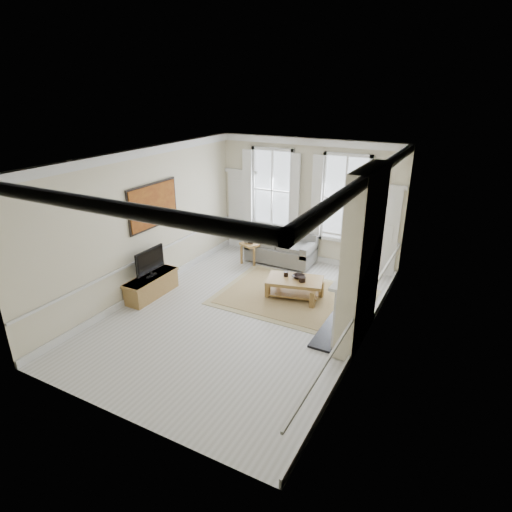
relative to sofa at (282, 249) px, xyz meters
The scene contains 23 objects.
floor 3.17m from the sofa, 80.64° to the right, with size 7.20×7.20×0.00m, color #B7B5AD.
ceiling 4.38m from the sofa, 80.64° to the right, with size 7.20×7.20×0.00m, color white.
back_wall 1.52m from the sofa, 43.81° to the left, with size 5.20×5.20×0.00m, color beige.
left_wall 3.98m from the sofa, 123.89° to the right, with size 7.20×7.20×0.00m, color beige.
right_wall 4.60m from the sofa, 44.97° to the right, with size 7.20×7.20×0.00m, color beige.
window_left 1.69m from the sofa, 140.63° to the left, with size 1.26×0.20×2.20m, color #B2BCC6, non-canonical shape.
window_right 2.24m from the sofa, 15.78° to the left, with size 1.26×0.20×2.20m, color #B2BCC6, non-canonical shape.
door_left 1.79m from the sofa, 163.64° to the left, with size 0.90×0.08×2.30m, color silver.
door_right 2.72m from the sofa, ahead, with size 0.90×0.08×2.30m, color silver.
painting 3.86m from the sofa, 126.10° to the right, with size 0.05×1.66×1.06m, color #9D5A1B.
chimney_breast 4.35m from the sofa, 44.72° to the right, with size 0.35×1.70×3.38m, color beige.
hearth 3.86m from the sofa, 49.18° to the right, with size 0.55×1.50×0.05m, color black.
fireplace 3.99m from the sofa, 47.01° to the right, with size 0.21×1.45×1.33m.
mirror 4.33m from the sofa, 46.90° to the right, with size 0.06×1.26×1.06m, color gold.
sofa is the anchor object (origin of this frame).
side_table 0.87m from the sofa, 146.65° to the right, with size 0.63×0.63×0.58m.
rug 2.25m from the sofa, 57.42° to the right, with size 3.50×2.60×0.02m, color olive.
coffee_table 2.22m from the sofa, 57.42° to the right, with size 1.42×1.04×0.48m.
ceramic_pot_a 2.06m from the sofa, 62.56° to the right, with size 0.11×0.11×0.11m, color black.
ceramic_pot_b 2.38m from the sofa, 54.00° to the right, with size 0.16×0.16×0.11m, color black.
bowl 2.17m from the sofa, 54.88° to the right, with size 0.29×0.29×0.07m, color black.
tv_stand 3.83m from the sofa, 118.52° to the right, with size 0.46×1.42×0.51m, color brown.
tv 3.86m from the sofa, 118.22° to the right, with size 0.08×0.90×0.68m.
Camera 1 is at (4.11, -7.13, 4.69)m, focal length 30.00 mm.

